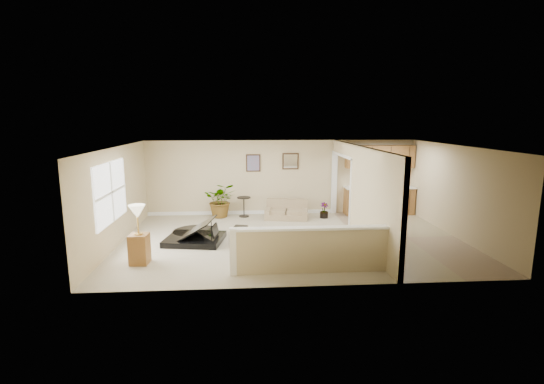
{
  "coord_description": "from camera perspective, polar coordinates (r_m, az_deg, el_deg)",
  "views": [
    {
      "loc": [
        -1.24,
        -10.1,
        3.2
      ],
      "look_at": [
        -0.5,
        0.4,
        1.24
      ],
      "focal_mm": 26.0,
      "sensor_mm": 36.0,
      "label": 1
    }
  ],
  "objects": [
    {
      "name": "piano",
      "position": [
        10.64,
        -11.31,
        -3.95
      ],
      "size": [
        1.85,
        1.89,
        1.37
      ],
      "rotation": [
        0.0,
        0.0,
        -0.16
      ],
      "color": "black",
      "rests_on": "floor"
    },
    {
      "name": "left_wall",
      "position": [
        10.79,
        -21.53,
        -0.59
      ],
      "size": [
        0.04,
        6.0,
        2.5
      ],
      "primitive_type": "cube",
      "color": "#D0BC8E",
      "rests_on": "floor"
    },
    {
      "name": "loveseat",
      "position": [
        12.83,
        2.1,
        -2.53
      ],
      "size": [
        1.49,
        1.0,
        0.78
      ],
      "rotation": [
        0.0,
        0.0,
        -0.18
      ],
      "color": "#9B8063",
      "rests_on": "floor"
    },
    {
      "name": "kitchen_cabinets",
      "position": [
        13.77,
        14.81,
        0.47
      ],
      "size": [
        2.36,
        0.65,
        2.33
      ],
      "color": "#9C6933",
      "rests_on": "floor"
    },
    {
      "name": "left_window",
      "position": [
        10.28,
        -22.34,
        -0.03
      ],
      "size": [
        0.05,
        2.15,
        1.45
      ],
      "primitive_type": "cube",
      "color": "white",
      "rests_on": "left_wall"
    },
    {
      "name": "palm_plant",
      "position": [
        13.04,
        -7.38,
        -1.19
      ],
      "size": [
        1.03,
        0.9,
        1.15
      ],
      "color": "black",
      "rests_on": "floor"
    },
    {
      "name": "lamp_stand",
      "position": [
        9.28,
        -18.72,
        -6.47
      ],
      "size": [
        0.42,
        0.42,
        1.35
      ],
      "color": "#9C6933",
      "rests_on": "floor"
    },
    {
      "name": "floor",
      "position": [
        10.67,
        2.87,
        -6.91
      ],
      "size": [
        9.0,
        9.0,
        0.0
      ],
      "primitive_type": "plane",
      "color": "#C2B397",
      "rests_on": "ground"
    },
    {
      "name": "pony_half_wall",
      "position": [
        8.35,
        5.32,
        -8.2
      ],
      "size": [
        3.42,
        0.22,
        1.0
      ],
      "color": "#D0BC8E",
      "rests_on": "floor"
    },
    {
      "name": "ceiling",
      "position": [
        10.2,
        3.0,
        6.62
      ],
      "size": [
        9.0,
        6.0,
        0.04
      ],
      "primitive_type": "cube",
      "color": "white",
      "rests_on": "back_wall"
    },
    {
      "name": "back_wall",
      "position": [
        13.3,
        1.38,
        2.13
      ],
      "size": [
        9.0,
        0.04,
        2.5
      ],
      "primitive_type": "cube",
      "color": "#D0BC8E",
      "rests_on": "floor"
    },
    {
      "name": "piano_bench",
      "position": [
        10.23,
        -4.82,
        -6.41
      ],
      "size": [
        0.48,
        0.72,
        0.44
      ],
      "primitive_type": "cube",
      "rotation": [
        0.0,
        0.0,
        -0.24
      ],
      "color": "black",
      "rests_on": "floor"
    },
    {
      "name": "right_wall",
      "position": [
        11.78,
        25.22,
        0.02
      ],
      "size": [
        0.04,
        6.0,
        2.5
      ],
      "primitive_type": "cube",
      "color": "#D0BC8E",
      "rests_on": "floor"
    },
    {
      "name": "wall_mirror",
      "position": [
        13.24,
        2.7,
        4.48
      ],
      "size": [
        0.55,
        0.04,
        0.55
      ],
      "color": "#392414",
      "rests_on": "back_wall"
    },
    {
      "name": "wall_art_left",
      "position": [
        13.15,
        -2.74,
        4.22
      ],
      "size": [
        0.48,
        0.04,
        0.58
      ],
      "color": "#392414",
      "rests_on": "back_wall"
    },
    {
      "name": "front_wall",
      "position": [
        7.47,
        5.71,
        -4.62
      ],
      "size": [
        9.0,
        0.04,
        2.5
      ],
      "primitive_type": "cube",
      "color": "#D0BC8E",
      "rests_on": "floor"
    },
    {
      "name": "small_plant",
      "position": [
        13.0,
        7.54,
        -2.8
      ],
      "size": [
        0.36,
        0.36,
        0.51
      ],
      "color": "black",
      "rests_on": "floor"
    },
    {
      "name": "kitchen_vinyl",
      "position": [
        11.47,
        18.79,
        -6.2
      ],
      "size": [
        2.7,
        6.0,
        0.01
      ],
      "primitive_type": "cube",
      "color": "gray",
      "rests_on": "floor"
    },
    {
      "name": "interior_partition",
      "position": [
        10.97,
        12.14,
        -0.08
      ],
      "size": [
        0.18,
        5.99,
        2.5
      ],
      "color": "#D0BC8E",
      "rests_on": "floor"
    },
    {
      "name": "accent_table",
      "position": [
        13.05,
        -4.09,
        -1.76
      ],
      "size": [
        0.45,
        0.45,
        0.66
      ],
      "color": "black",
      "rests_on": "floor"
    }
  ]
}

